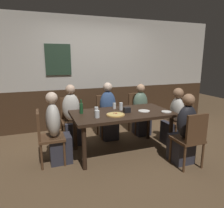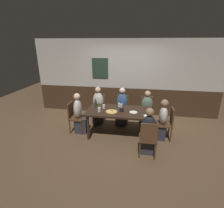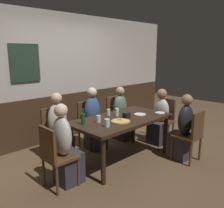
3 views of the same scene
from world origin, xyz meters
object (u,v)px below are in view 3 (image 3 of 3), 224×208
object	(u,v)px
chair_right_far	(116,114)
pint_glass_pale	(107,123)
chair_head_east	(164,118)
plate_white_small	(160,113)
person_head_west	(66,151)
beer_glass_tall	(108,113)
chair_right_near	(191,134)
chair_mid_far	(89,121)
person_left_far	(60,133)
tumbler_short	(98,119)
condiment_caddy	(126,115)
beer_bottle_green	(83,118)
dining_table	(121,122)
chair_left_far	(54,130)
person_head_east	(159,120)
person_mid_far	(94,123)
plate_white_large	(140,114)
chair_head_west	(55,154)
person_right_far	(122,117)
tumbler_water	(117,113)
person_right_near	(182,132)
pizza	(121,121)

from	to	relation	value
chair_right_far	pint_glass_pale	size ratio (longest dim) A/B	7.40
chair_head_east	plate_white_small	world-z (taller)	chair_head_east
person_head_west	beer_glass_tall	world-z (taller)	person_head_west
chair_right_near	plate_white_small	distance (m)	0.66
chair_mid_far	person_left_far	distance (m)	0.78
chair_right_near	tumbler_short	distance (m)	1.57
condiment_caddy	beer_bottle_green	bearing A→B (deg)	165.04
dining_table	chair_left_far	distance (m)	1.17
dining_table	condiment_caddy	bearing A→B (deg)	-30.73
chair_right_near	condiment_caddy	world-z (taller)	chair_right_near
chair_head_east	chair_left_far	distance (m)	2.23
chair_right_far	person_head_east	xyz separation A→B (m)	(0.36, -0.88, -0.03)
chair_right_near	person_head_east	world-z (taller)	person_head_east
chair_head_east	chair_mid_far	bearing A→B (deg)	145.72
person_mid_far	person_head_east	xyz separation A→B (m)	(1.12, -0.71, -0.03)
chair_left_far	plate_white_large	xyz separation A→B (m)	(1.16, -0.95, 0.25)
person_head_east	person_left_far	world-z (taller)	person_left_far
chair_right_near	person_mid_far	xyz separation A→B (m)	(-0.76, 1.59, -0.00)
chair_head_west	plate_white_small	xyz separation A→B (m)	(2.02, -0.26, 0.25)
person_right_far	tumbler_water	world-z (taller)	person_right_far
chair_head_east	chair_head_west	world-z (taller)	same
chair_head_west	tumbler_water	size ratio (longest dim) A/B	6.42
chair_right_far	pint_glass_pale	xyz separation A→B (m)	(-1.27, -1.06, 0.29)
person_left_far	beer_glass_tall	distance (m)	0.90
pint_glass_pale	tumbler_water	distance (m)	0.64
plate_white_small	condiment_caddy	world-z (taller)	condiment_caddy
tumbler_water	plate_white_large	size ratio (longest dim) A/B	0.67
beer_glass_tall	plate_white_small	bearing A→B (deg)	-35.09
chair_left_far	person_mid_far	size ratio (longest dim) A/B	0.75
person_head_west	beer_bottle_green	bearing A→B (deg)	19.93
person_right_near	chair_right_far	bearing A→B (deg)	90.00
person_head_west	beer_bottle_green	xyz separation A→B (m)	(0.44, 0.16, 0.35)
chair_mid_far	plate_white_large	world-z (taller)	chair_mid_far
pizza	tumbler_water	xyz separation A→B (m)	(0.22, 0.30, 0.05)
person_right_near	plate_white_small	world-z (taller)	person_right_near
chair_mid_far	tumbler_short	distance (m)	0.95
dining_table	person_head_west	xyz separation A→B (m)	(-1.12, 0.00, -0.17)
chair_right_near	person_left_far	distance (m)	2.20
pint_glass_pale	tumbler_water	world-z (taller)	tumbler_water
tumbler_water	plate_white_large	xyz separation A→B (m)	(0.35, -0.23, -0.05)
person_head_east	tumbler_water	world-z (taller)	person_head_east
chair_head_east	beer_glass_tall	distance (m)	1.38
chair_head_east	tumbler_water	world-z (taller)	chair_head_east
person_right_near	tumbler_short	distance (m)	1.48
chair_left_far	beer_glass_tall	distance (m)	0.98
chair_left_far	chair_right_far	size ratio (longest dim) A/B	1.00
person_head_east	person_right_far	xyz separation A→B (m)	(-0.36, 0.71, -0.00)
person_head_east	pint_glass_pale	world-z (taller)	person_head_east
person_head_east	plate_white_large	xyz separation A→B (m)	(-0.73, -0.08, 0.28)
chair_head_west	tumbler_short	xyz separation A→B (m)	(0.85, 0.09, 0.29)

